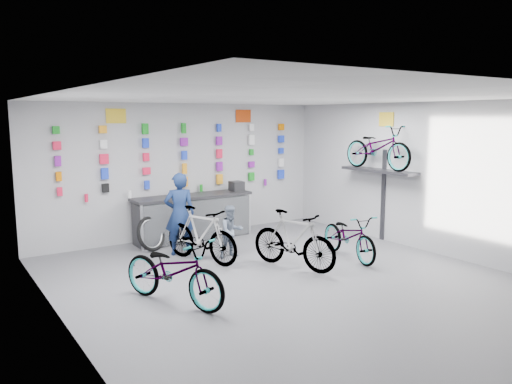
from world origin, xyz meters
TOP-DOWN VIEW (x-y plane):
  - floor at (0.00, 0.00)m, footprint 8.00×8.00m
  - ceiling at (0.00, 0.00)m, footprint 8.00×8.00m
  - wall_back at (0.00, 4.00)m, footprint 7.00×0.00m
  - wall_left at (-3.50, 0.00)m, footprint 0.00×8.00m
  - wall_right at (3.50, 0.00)m, footprint 0.00×8.00m
  - counter at (0.00, 3.54)m, footprint 2.70×0.66m
  - merch_wall at (0.08, 3.93)m, footprint 5.56×0.08m
  - wall_bracket at (3.33, 1.20)m, footprint 0.39×1.90m
  - sign_left at (-1.50, 3.98)m, footprint 0.42×0.02m
  - sign_right at (1.60, 3.98)m, footprint 0.42×0.02m
  - sign_side at (3.48, 1.20)m, footprint 0.02×0.40m
  - bike_left at (-1.99, 0.20)m, footprint 1.32×1.98m
  - bike_center at (0.52, 0.61)m, footprint 1.02×1.81m
  - bike_right at (1.81, 0.52)m, footprint 0.86×1.75m
  - bike_service at (-0.66, 1.89)m, footprint 1.05×1.80m
  - bike_wall at (3.25, 1.20)m, footprint 0.63×1.80m
  - clerk at (-0.78, 2.57)m, footprint 0.69×0.57m
  - customer at (-0.03, 1.85)m, footprint 0.50×0.39m
  - spare_wheel at (-1.14, 3.17)m, footprint 0.78×0.53m
  - register at (1.14, 3.55)m, footprint 0.29×0.31m

SIDE VIEW (x-z plane):
  - floor at x=0.00m, z-range 0.00..0.00m
  - spare_wheel at x=-1.14m, z-range -0.01..0.71m
  - bike_right at x=1.81m, z-range 0.00..0.88m
  - counter at x=0.00m, z-range -0.01..0.99m
  - bike_left at x=-1.99m, z-range 0.00..0.98m
  - customer at x=-0.03m, z-range 0.00..1.01m
  - bike_service at x=-0.66m, z-range 0.00..1.04m
  - bike_center at x=0.52m, z-range 0.00..1.05m
  - clerk at x=-0.78m, z-range 0.00..1.63m
  - register at x=1.14m, z-range 1.00..1.22m
  - wall_bracket at x=3.33m, z-range 0.46..2.46m
  - wall_back at x=0.00m, z-range -2.00..5.00m
  - wall_left at x=-3.50m, z-range -2.50..5.50m
  - wall_right at x=3.50m, z-range -2.50..5.50m
  - merch_wall at x=0.08m, z-range 1.00..2.56m
  - bike_wall at x=3.25m, z-range 1.58..2.53m
  - sign_side at x=3.48m, z-range 2.50..2.80m
  - sign_left at x=-1.50m, z-range 2.57..2.87m
  - sign_right at x=1.60m, z-range 2.57..2.87m
  - ceiling at x=0.00m, z-range 3.00..3.00m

